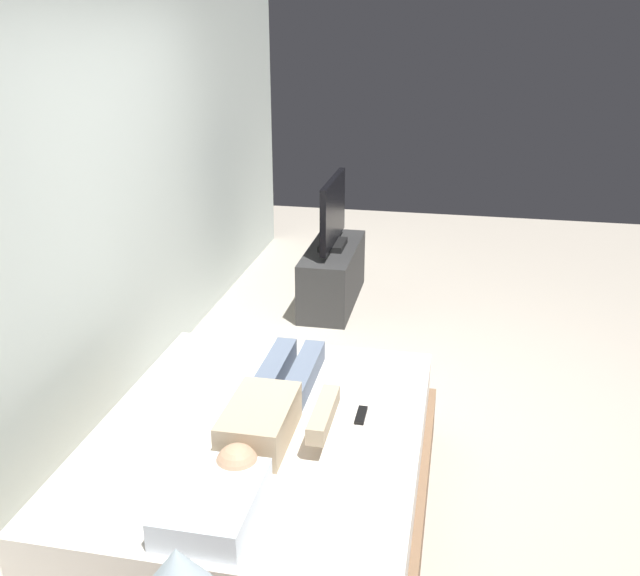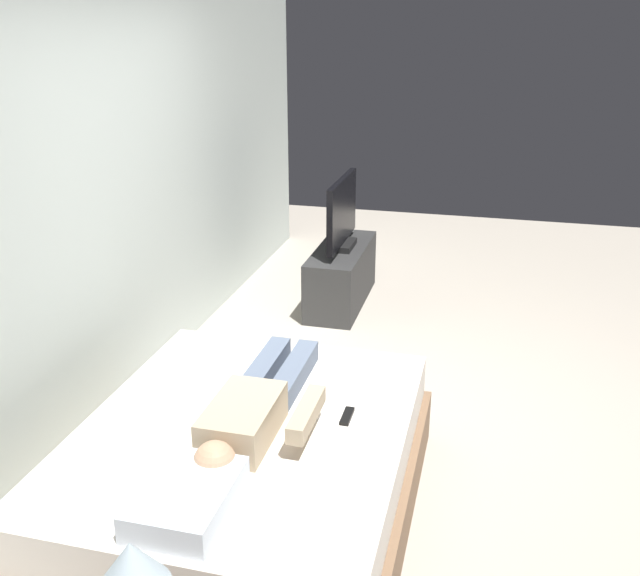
% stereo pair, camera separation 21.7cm
% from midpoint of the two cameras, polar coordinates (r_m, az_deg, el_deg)
% --- Properties ---
extents(ground_plane, '(10.00, 10.00, 0.00)m').
position_cam_midpoint_polar(ground_plane, '(4.37, 3.68, -11.08)').
color(ground_plane, '#ADA393').
extents(back_wall, '(6.40, 0.10, 2.80)m').
position_cam_midpoint_polar(back_wall, '(4.70, -16.29, 8.91)').
color(back_wall, silver).
rests_on(back_wall, ground).
extents(bed, '(1.91, 1.57, 0.54)m').
position_cam_midpoint_polar(bed, '(3.53, -6.59, -14.88)').
color(bed, brown).
rests_on(bed, ground).
extents(pillow, '(0.48, 0.34, 0.12)m').
position_cam_midpoint_polar(pillow, '(2.85, -10.91, -16.67)').
color(pillow, white).
rests_on(pillow, bed).
extents(person, '(1.26, 0.46, 0.18)m').
position_cam_midpoint_polar(person, '(3.34, -5.90, -9.75)').
color(person, tan).
rests_on(person, bed).
extents(remote, '(0.15, 0.04, 0.02)m').
position_cam_midpoint_polar(remote, '(3.42, 1.50, -10.25)').
color(remote, black).
rests_on(remote, bed).
extents(tv_stand, '(1.10, 0.40, 0.50)m').
position_cam_midpoint_polar(tv_stand, '(6.04, -0.00, 1.03)').
color(tv_stand, '#2D2D2D').
rests_on(tv_stand, ground).
extents(tv, '(0.88, 0.20, 0.59)m').
position_cam_midpoint_polar(tv, '(5.87, -0.00, 5.94)').
color(tv, black).
rests_on(tv, tv_stand).
extents(lamp, '(0.22, 0.22, 0.42)m').
position_cam_midpoint_polar(lamp, '(2.22, -14.38, -21.49)').
color(lamp, '#59595B').
rests_on(lamp, nightstand).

